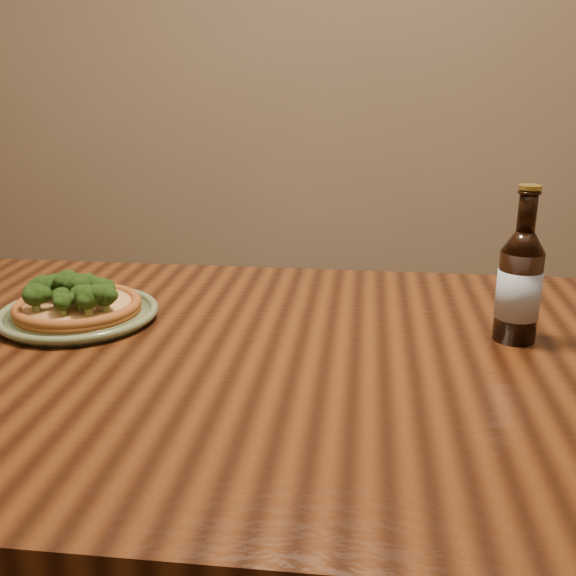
# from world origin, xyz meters

# --- Properties ---
(table) EXTENTS (1.60, 0.90, 0.75)m
(table) POSITION_xyz_m (0.00, 0.10, 0.66)
(table) COLOR #49240F
(table) RESTS_ON ground
(plate) EXTENTS (0.26, 0.26, 0.02)m
(plate) POSITION_xyz_m (-0.40, 0.20, 0.76)
(plate) COLOR #657450
(plate) RESTS_ON table
(pizza) EXTENTS (0.21, 0.21, 0.07)m
(pizza) POSITION_xyz_m (-0.40, 0.20, 0.78)
(pizza) COLOR #955321
(pizza) RESTS_ON plate
(beer_bottle) EXTENTS (0.07, 0.07, 0.24)m
(beer_bottle) POSITION_xyz_m (0.31, 0.20, 0.84)
(beer_bottle) COLOR black
(beer_bottle) RESTS_ON table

